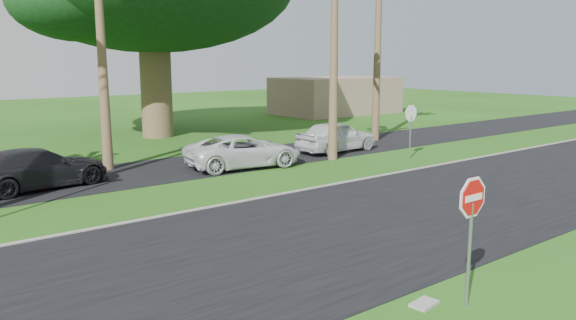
% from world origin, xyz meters
% --- Properties ---
extents(ground, '(120.00, 120.00, 0.00)m').
position_xyz_m(ground, '(0.00, 0.00, 0.00)').
color(ground, '#264B12').
rests_on(ground, ground).
extents(road, '(120.00, 8.00, 0.02)m').
position_xyz_m(road, '(0.00, 2.00, 0.01)').
color(road, black).
rests_on(road, ground).
extents(parking_strip, '(120.00, 5.00, 0.02)m').
position_xyz_m(parking_strip, '(0.00, 12.50, 0.01)').
color(parking_strip, black).
rests_on(parking_strip, ground).
extents(curb, '(120.00, 0.12, 0.06)m').
position_xyz_m(curb, '(0.00, 6.05, 0.03)').
color(curb, gray).
rests_on(curb, ground).
extents(stop_sign_near, '(1.05, 0.07, 2.62)m').
position_xyz_m(stop_sign_near, '(0.50, -3.00, 1.77)').
color(stop_sign_near, gray).
rests_on(stop_sign_near, ground).
extents(stop_sign_far, '(1.05, 0.07, 2.62)m').
position_xyz_m(stop_sign_far, '(12.00, 8.00, 1.77)').
color(stop_sign_far, gray).
rests_on(stop_sign_far, ground).
extents(building_far, '(10.00, 6.00, 3.00)m').
position_xyz_m(building_far, '(24.00, 26.00, 1.50)').
color(building_far, gray).
rests_on(building_far, ground).
extents(car_dark, '(5.25, 2.85, 1.44)m').
position_xyz_m(car_dark, '(-3.23, 12.12, 0.72)').
color(car_dark, black).
rests_on(car_dark, ground).
extents(car_minivan, '(5.24, 2.97, 1.38)m').
position_xyz_m(car_minivan, '(4.73, 10.91, 0.69)').
color(car_minivan, silver).
rests_on(car_minivan, ground).
extents(car_pickup, '(4.60, 2.12, 1.53)m').
position_xyz_m(car_pickup, '(10.61, 11.47, 0.76)').
color(car_pickup, silver).
rests_on(car_pickup, ground).
extents(utility_slab, '(0.59, 0.42, 0.06)m').
position_xyz_m(utility_slab, '(-0.10, -2.50, 0.03)').
color(utility_slab, gray).
rests_on(utility_slab, ground).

